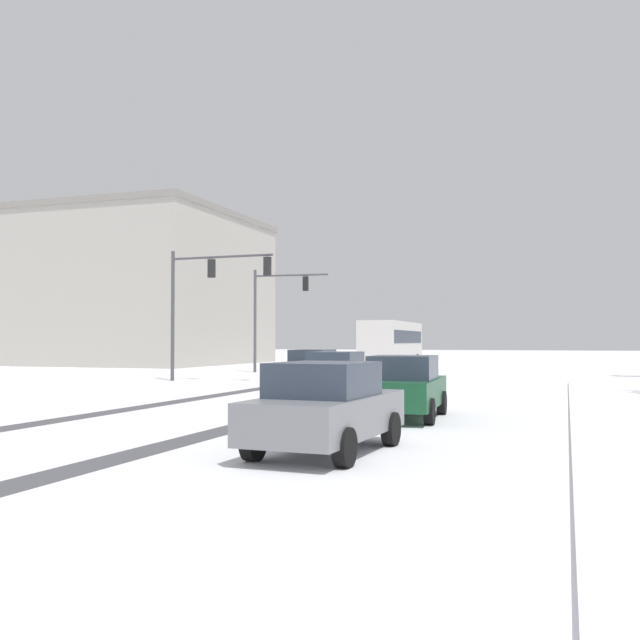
{
  "coord_description": "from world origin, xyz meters",
  "views": [
    {
      "loc": [
        9.0,
        -4.25,
        2.0
      ],
      "look_at": [
        0.0,
        21.78,
        2.8
      ],
      "focal_mm": 40.11,
      "sensor_mm": 36.0,
      "label": 1
    }
  ],
  "objects_px": {
    "car_dark_green_third": "(404,387)",
    "bus_oncoming": "(392,341)",
    "traffic_signal_far_left": "(274,303)",
    "car_grey_fourth": "(326,407)",
    "car_black_lead": "(313,368)",
    "office_building_far_left_block": "(111,291)",
    "traffic_signal_near_left": "(206,287)",
    "car_silver_second": "(337,375)"
  },
  "relations": [
    {
      "from": "car_black_lead",
      "to": "traffic_signal_near_left",
      "type": "bearing_deg",
      "value": 159.54
    },
    {
      "from": "office_building_far_left_block",
      "to": "car_dark_green_third",
      "type": "bearing_deg",
      "value": -46.18
    },
    {
      "from": "traffic_signal_near_left",
      "to": "car_dark_green_third",
      "type": "distance_m",
      "value": 18.83
    },
    {
      "from": "car_silver_second",
      "to": "car_dark_green_third",
      "type": "bearing_deg",
      "value": -56.99
    },
    {
      "from": "traffic_signal_far_left",
      "to": "bus_oncoming",
      "type": "distance_m",
      "value": 11.62
    },
    {
      "from": "traffic_signal_far_left",
      "to": "office_building_far_left_block",
      "type": "bearing_deg",
      "value": 149.24
    },
    {
      "from": "car_black_lead",
      "to": "bus_oncoming",
      "type": "xyz_separation_m",
      "value": [
        -1.89,
        22.66,
        1.18
      ]
    },
    {
      "from": "traffic_signal_far_left",
      "to": "car_grey_fourth",
      "type": "relative_size",
      "value": 1.55
    },
    {
      "from": "traffic_signal_near_left",
      "to": "car_black_lead",
      "type": "height_order",
      "value": "traffic_signal_near_left"
    },
    {
      "from": "traffic_signal_far_left",
      "to": "car_black_lead",
      "type": "height_order",
      "value": "traffic_signal_far_left"
    },
    {
      "from": "car_dark_green_third",
      "to": "bus_oncoming",
      "type": "height_order",
      "value": "bus_oncoming"
    },
    {
      "from": "car_dark_green_third",
      "to": "car_grey_fourth",
      "type": "bearing_deg",
      "value": -90.94
    },
    {
      "from": "traffic_signal_near_left",
      "to": "car_dark_green_third",
      "type": "height_order",
      "value": "traffic_signal_near_left"
    },
    {
      "from": "car_grey_fourth",
      "to": "office_building_far_left_block",
      "type": "distance_m",
      "value": 54.47
    },
    {
      "from": "traffic_signal_far_left",
      "to": "car_grey_fourth",
      "type": "xyz_separation_m",
      "value": [
        13.33,
        -29.39,
        -3.53
      ]
    },
    {
      "from": "car_silver_second",
      "to": "office_building_far_left_block",
      "type": "height_order",
      "value": "office_building_far_left_block"
    },
    {
      "from": "traffic_signal_far_left",
      "to": "traffic_signal_near_left",
      "type": "relative_size",
      "value": 1.0
    },
    {
      "from": "car_dark_green_third",
      "to": "car_silver_second",
      "type": "bearing_deg",
      "value": 123.01
    },
    {
      "from": "car_black_lead",
      "to": "office_building_far_left_block",
      "type": "bearing_deg",
      "value": 138.3
    },
    {
      "from": "traffic_signal_far_left",
      "to": "car_grey_fourth",
      "type": "distance_m",
      "value": 32.46
    },
    {
      "from": "car_dark_green_third",
      "to": "office_building_far_left_block",
      "type": "bearing_deg",
      "value": 133.82
    },
    {
      "from": "traffic_signal_near_left",
      "to": "car_silver_second",
      "type": "xyz_separation_m",
      "value": [
        9.21,
        -7.74,
        -3.81
      ]
    },
    {
      "from": "car_grey_fourth",
      "to": "office_building_far_left_block",
      "type": "height_order",
      "value": "office_building_far_left_block"
    },
    {
      "from": "car_silver_second",
      "to": "office_building_far_left_block",
      "type": "bearing_deg",
      "value": 135.46
    },
    {
      "from": "car_black_lead",
      "to": "bus_oncoming",
      "type": "bearing_deg",
      "value": 94.77
    },
    {
      "from": "car_silver_second",
      "to": "car_dark_green_third",
      "type": "xyz_separation_m",
      "value": [
        3.59,
        -5.53,
        0.0
      ]
    },
    {
      "from": "traffic_signal_far_left",
      "to": "bus_oncoming",
      "type": "xyz_separation_m",
      "value": [
        5.19,
        10.13,
        -2.36
      ]
    },
    {
      "from": "traffic_signal_near_left",
      "to": "office_building_far_left_block",
      "type": "xyz_separation_m",
      "value": [
        -21.65,
        22.63,
        1.82
      ]
    },
    {
      "from": "traffic_signal_far_left",
      "to": "car_silver_second",
      "type": "distance_m",
      "value": 20.69
    },
    {
      "from": "traffic_signal_near_left",
      "to": "car_black_lead",
      "type": "bearing_deg",
      "value": -20.46
    },
    {
      "from": "traffic_signal_near_left",
      "to": "office_building_far_left_block",
      "type": "bearing_deg",
      "value": 133.73
    },
    {
      "from": "traffic_signal_near_left",
      "to": "office_building_far_left_block",
      "type": "distance_m",
      "value": 31.37
    },
    {
      "from": "traffic_signal_far_left",
      "to": "car_black_lead",
      "type": "bearing_deg",
      "value": -60.53
    },
    {
      "from": "traffic_signal_far_left",
      "to": "car_black_lead",
      "type": "relative_size",
      "value": 1.58
    },
    {
      "from": "office_building_far_left_block",
      "to": "car_black_lead",
      "type": "bearing_deg",
      "value": -41.7
    },
    {
      "from": "car_grey_fourth",
      "to": "traffic_signal_far_left",
      "type": "bearing_deg",
      "value": 114.4
    },
    {
      "from": "car_dark_green_third",
      "to": "car_black_lead",
      "type": "bearing_deg",
      "value": 120.32
    },
    {
      "from": "traffic_signal_far_left",
      "to": "office_building_far_left_block",
      "type": "relative_size",
      "value": 0.27
    },
    {
      "from": "traffic_signal_near_left",
      "to": "car_black_lead",
      "type": "distance_m",
      "value": 7.87
    },
    {
      "from": "car_black_lead",
      "to": "car_silver_second",
      "type": "height_order",
      "value": "same"
    },
    {
      "from": "traffic_signal_far_left",
      "to": "traffic_signal_near_left",
      "type": "distance_m",
      "value": 10.14
    },
    {
      "from": "car_black_lead",
      "to": "car_grey_fourth",
      "type": "xyz_separation_m",
      "value": [
        6.26,
        -16.86,
        0.0
      ]
    }
  ]
}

